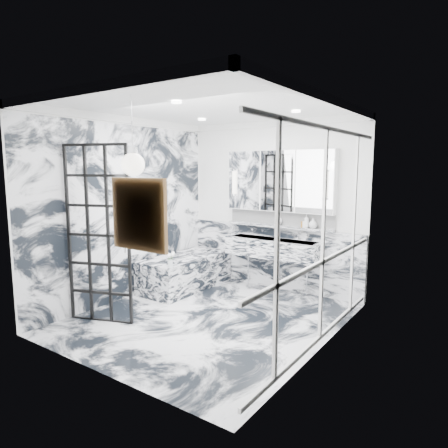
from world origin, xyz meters
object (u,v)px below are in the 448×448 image
Objects in this scene: mirror_cabinet at (279,181)px; bathtub at (186,272)px; trough_sink at (273,248)px; crittall_door at (98,235)px.

mirror_cabinet reaches higher than bathtub.
crittall_door is at bearing -117.49° from trough_sink.
trough_sink is at bearing 26.48° from bathtub.
mirror_cabinet is 2.20m from bathtub.
trough_sink is 0.84× the size of mirror_cabinet.
bathtub is at bearing 71.41° from crittall_door.
mirror_cabinet reaches higher than trough_sink.
mirror_cabinet is at bearing 32.06° from bathtub.
bathtub is (-0.05, 1.79, -0.89)m from crittall_door.
crittall_door is 2.00m from bathtub.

